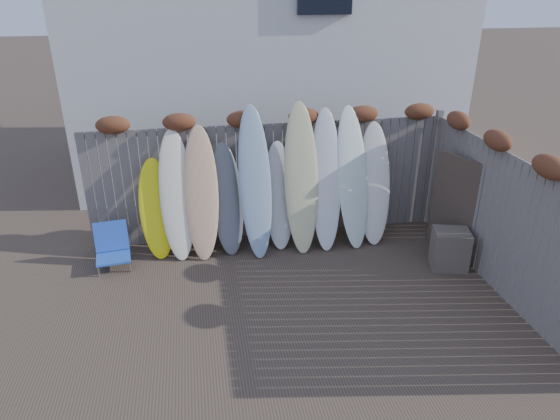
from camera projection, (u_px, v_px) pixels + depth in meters
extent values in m
plane|color=#493A2D|center=(295.00, 313.00, 6.78)|extent=(80.00, 80.00, 0.00)
cube|color=slate|center=(268.00, 181.00, 8.51)|extent=(6.00, 0.10, 2.00)
cube|color=slate|center=(433.00, 168.00, 8.96)|extent=(0.10, 0.10, 2.10)
ellipsoid|color=brown|center=(113.00, 125.00, 7.64)|extent=(0.52, 0.28, 0.28)
ellipsoid|color=brown|center=(179.00, 122.00, 7.79)|extent=(0.52, 0.28, 0.28)
ellipsoid|color=brown|center=(243.00, 119.00, 7.95)|extent=(0.52, 0.28, 0.28)
ellipsoid|color=brown|center=(304.00, 117.00, 8.11)|extent=(0.52, 0.28, 0.28)
ellipsoid|color=brown|center=(363.00, 114.00, 8.27)|extent=(0.52, 0.28, 0.28)
ellipsoid|color=brown|center=(419.00, 111.00, 8.42)|extent=(0.52, 0.28, 0.28)
cube|color=slate|center=(502.00, 224.00, 7.02)|extent=(0.10, 4.40, 2.00)
ellipsoid|color=brown|center=(550.00, 167.00, 5.92)|extent=(0.28, 0.56, 0.28)
ellipsoid|color=brown|center=(498.00, 140.00, 6.91)|extent=(0.28, 0.56, 0.28)
ellipsoid|color=brown|center=(458.00, 120.00, 7.89)|extent=(0.28, 0.56, 0.28)
cube|color=silver|center=(261.00, 34.00, 11.42)|extent=(8.00, 5.00, 6.00)
cube|color=blue|center=(113.00, 257.00, 7.77)|extent=(0.56, 0.51, 0.03)
cube|color=blue|center=(111.00, 236.00, 7.87)|extent=(0.52, 0.22, 0.47)
cylinder|color=#A9A9B0|center=(98.00, 271.00, 7.58)|extent=(0.03, 0.03, 0.19)
cylinder|color=#ACADB4|center=(99.00, 259.00, 7.91)|extent=(0.03, 0.03, 0.19)
cylinder|color=#ABACB2|center=(130.00, 266.00, 7.70)|extent=(0.03, 0.03, 0.19)
cylinder|color=#9F9FA5|center=(129.00, 255.00, 8.04)|extent=(0.03, 0.03, 0.19)
cube|color=#463E34|center=(450.00, 249.00, 7.76)|extent=(0.63, 0.57, 0.62)
cube|color=#4C3E2E|center=(459.00, 208.00, 7.93)|extent=(0.46, 1.03, 1.64)
ellipsoid|color=#FCF00D|center=(157.00, 209.00, 7.97)|extent=(0.58, 0.61, 1.58)
ellipsoid|color=white|center=(177.00, 196.00, 7.90)|extent=(0.55, 0.73, 2.03)
ellipsoid|color=#E5A886|center=(201.00, 194.00, 7.91)|extent=(0.59, 0.77, 2.08)
ellipsoid|color=slate|center=(227.00, 200.00, 8.08)|extent=(0.57, 0.68, 1.77)
ellipsoid|color=#849DB8|center=(255.00, 183.00, 7.94)|extent=(0.54, 0.85, 2.37)
ellipsoid|color=silver|center=(279.00, 196.00, 8.25)|extent=(0.52, 0.65, 1.74)
ellipsoid|color=beige|center=(301.00, 179.00, 8.09)|extent=(0.59, 0.86, 2.38)
ellipsoid|color=silver|center=(326.00, 180.00, 8.18)|extent=(0.57, 0.84, 2.26)
ellipsoid|color=silver|center=(353.00, 178.00, 8.24)|extent=(0.60, 0.85, 2.29)
ellipsoid|color=silver|center=(374.00, 184.00, 8.39)|extent=(0.61, 0.76, 2.00)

